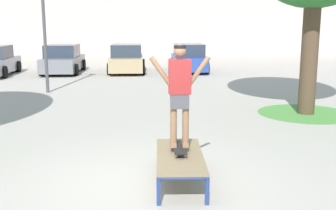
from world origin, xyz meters
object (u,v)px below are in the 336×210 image
at_px(skate_box, 180,157).
at_px(car_grey, 63,60).
at_px(skateboard, 179,148).
at_px(skater, 180,89).
at_px(car_tan, 127,59).
at_px(car_blue, 188,59).

xyz_separation_m(skate_box, car_grey, (-3.72, 16.02, 0.28)).
xyz_separation_m(skateboard, car_grey, (-3.73, 15.88, 0.15)).
height_order(skater, car_tan, skater).
height_order(skateboard, skater, skater).
xyz_separation_m(skate_box, skateboard, (0.02, 0.14, 0.12)).
height_order(skate_box, car_grey, car_grey).
distance_m(skateboard, car_tan, 15.79).
distance_m(skater, car_tan, 15.81).
bearing_deg(car_tan, car_blue, -0.11).
height_order(skate_box, car_blue, car_blue).
bearing_deg(skateboard, skate_box, -96.18).
height_order(car_grey, car_tan, same).
xyz_separation_m(skater, car_tan, (-0.36, 15.78, -0.84)).
height_order(skateboard, car_grey, car_grey).
distance_m(car_tan, car_blue, 3.37).
xyz_separation_m(car_grey, car_tan, (3.37, -0.09, 0.00)).
xyz_separation_m(skater, car_blue, (3.00, 15.78, -0.84)).
height_order(skate_box, skater, skater).
xyz_separation_m(skateboard, car_tan, (-0.36, 15.78, 0.15)).
relative_size(car_grey, car_tan, 1.00).
bearing_deg(car_tan, car_grey, 178.44).
bearing_deg(skate_box, car_grey, 103.07).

